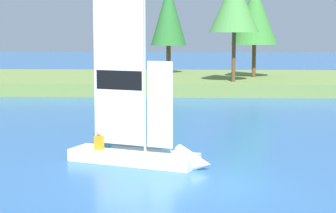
{
  "coord_description": "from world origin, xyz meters",
  "views": [
    {
      "loc": [
        0.15,
        -16.84,
        4.39
      ],
      "look_at": [
        -0.92,
        8.2,
        1.2
      ],
      "focal_mm": 64.98,
      "sensor_mm": 36.0,
      "label": 1
    }
  ],
  "objects_px": {
    "sailboat": "(152,149)",
    "shoreline_tree_midleft": "(169,14)",
    "shoreline_tree_centre": "(234,4)",
    "shoreline_tree_midright": "(255,15)"
  },
  "relations": [
    {
      "from": "shoreline_tree_midleft",
      "to": "shoreline_tree_centre",
      "type": "bearing_deg",
      "value": -58.73
    },
    {
      "from": "shoreline_tree_midleft",
      "to": "shoreline_tree_centre",
      "type": "height_order",
      "value": "shoreline_tree_midleft"
    },
    {
      "from": "sailboat",
      "to": "shoreline_tree_midleft",
      "type": "bearing_deg",
      "value": 112.68
    },
    {
      "from": "shoreline_tree_centre",
      "to": "sailboat",
      "type": "bearing_deg",
      "value": -100.47
    },
    {
      "from": "shoreline_tree_midright",
      "to": "sailboat",
      "type": "xyz_separation_m",
      "value": [
        -5.8,
        -26.02,
        -4.91
      ]
    },
    {
      "from": "shoreline_tree_midright",
      "to": "sailboat",
      "type": "bearing_deg",
      "value": -102.57
    },
    {
      "from": "shoreline_tree_midleft",
      "to": "shoreline_tree_midright",
      "type": "relative_size",
      "value": 1.07
    },
    {
      "from": "shoreline_tree_midleft",
      "to": "sailboat",
      "type": "bearing_deg",
      "value": -88.65
    },
    {
      "from": "shoreline_tree_midleft",
      "to": "shoreline_tree_midright",
      "type": "bearing_deg",
      "value": -28.9
    },
    {
      "from": "shoreline_tree_midleft",
      "to": "shoreline_tree_centre",
      "type": "relative_size",
      "value": 1.02
    }
  ]
}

